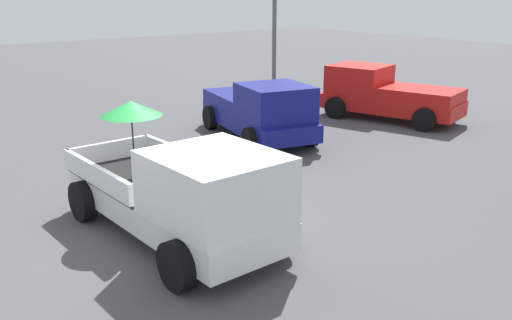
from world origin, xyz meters
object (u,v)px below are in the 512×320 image
Objects in this scene: pickup_truck_red at (385,94)px; pickup_truck_far at (260,111)px; pickup_truck_main at (184,193)px; motel_sign at (275,10)px.

pickup_truck_red and pickup_truck_far have the same top height.
pickup_truck_main is at bearing 96.51° from pickup_truck_red.
pickup_truck_far is 5.81m from motel_sign.
pickup_truck_red is 1.00× the size of motel_sign.
pickup_truck_far is at bearing 68.50° from pickup_truck_red.
motel_sign reaches higher than pickup_truck_main.
pickup_truck_far is at bearing 129.60° from pickup_truck_main.
motel_sign is (-4.18, -1.55, 2.74)m from pickup_truck_red.
pickup_truck_main is 7.47m from pickup_truck_far.
pickup_truck_main is 0.99× the size of motel_sign.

